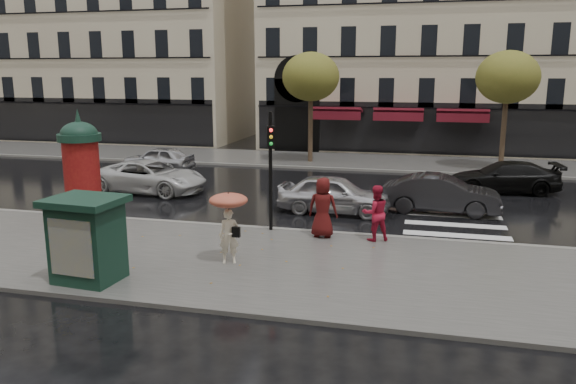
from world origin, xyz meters
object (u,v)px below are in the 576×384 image
(traffic_light, at_px, (271,160))
(car_white, at_px, (150,177))
(man_burgundy, at_px, (323,207))
(newsstand, at_px, (87,238))
(car_far_silver, at_px, (158,159))
(woman_umbrella, at_px, (229,216))
(car_silver, at_px, (334,194))
(car_black, at_px, (504,177))
(car_darkgrey, at_px, (441,194))
(woman_red, at_px, (375,213))
(morris_column, at_px, (82,168))

(traffic_light, bearing_deg, car_white, 144.44)
(man_burgundy, xyz_separation_m, traffic_light, (-1.86, 0.33, 1.47))
(newsstand, bearing_deg, car_far_silver, 110.71)
(woman_umbrella, bearing_deg, car_far_silver, 123.34)
(man_burgundy, relative_size, car_silver, 0.45)
(car_silver, distance_m, car_black, 9.06)
(woman_umbrella, distance_m, car_darkgrey, 10.04)
(newsstand, distance_m, car_silver, 10.42)
(man_burgundy, bearing_deg, woman_red, -177.41)
(traffic_light, xyz_separation_m, newsstand, (-3.36, -5.71, -1.33))
(woman_red, distance_m, car_far_silver, 16.99)
(man_burgundy, distance_m, car_black, 11.66)
(car_white, bearing_deg, car_darkgrey, -87.79)
(car_white, bearing_deg, car_far_silver, 27.97)
(woman_umbrella, relative_size, woman_red, 1.15)
(newsstand, xyz_separation_m, car_silver, (4.99, 9.13, -0.51))
(morris_column, distance_m, car_darkgrey, 13.72)
(car_white, relative_size, car_far_silver, 1.32)
(man_burgundy, relative_size, car_white, 0.37)
(woman_red, height_order, car_darkgrey, woman_red)
(newsstand, bearing_deg, woman_red, 37.79)
(woman_red, distance_m, traffic_light, 3.93)
(traffic_light, xyz_separation_m, car_darkgrey, (5.75, 4.49, -1.84))
(newsstand, height_order, car_silver, newsstand)
(man_burgundy, xyz_separation_m, car_white, (-9.13, 5.52, -0.38))
(car_darkgrey, bearing_deg, woman_umbrella, 146.03)
(morris_column, bearing_deg, car_black, 31.13)
(man_burgundy, distance_m, car_white, 10.68)
(traffic_light, xyz_separation_m, car_black, (8.66, 9.15, -1.87))
(man_burgundy, height_order, car_white, man_burgundy)
(car_white, bearing_deg, traffic_light, -120.23)
(car_black, xyz_separation_m, car_far_silver, (-18.15, 1.37, -0.02))
(traffic_light, height_order, newsstand, traffic_light)
(woman_red, relative_size, car_darkgrey, 0.40)
(car_white, bearing_deg, man_burgundy, -115.83)
(woman_red, distance_m, car_white, 12.18)
(traffic_light, distance_m, car_darkgrey, 7.53)
(woman_red, bearing_deg, woman_umbrella, 14.50)
(car_far_silver, bearing_deg, car_black, 88.68)
(car_silver, bearing_deg, morris_column, 115.50)
(traffic_light, distance_m, car_far_silver, 14.29)
(morris_column, xyz_separation_m, traffic_light, (7.03, 0.33, 0.51))
(woman_umbrella, bearing_deg, newsstand, -144.90)
(man_burgundy, relative_size, traffic_light, 0.49)
(newsstand, height_order, car_far_silver, newsstand)
(car_far_silver, bearing_deg, man_burgundy, 49.31)
(woman_umbrella, height_order, morris_column, morris_column)
(man_burgundy, height_order, car_far_silver, man_burgundy)
(car_silver, bearing_deg, traffic_light, 156.58)
(woman_red, relative_size, newsstand, 0.82)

